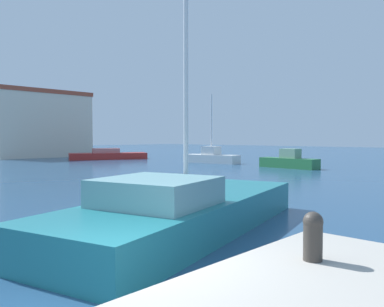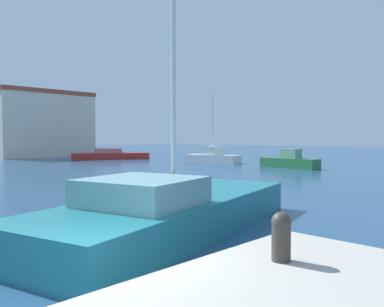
{
  "view_description": "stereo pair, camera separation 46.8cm",
  "coord_description": "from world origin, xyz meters",
  "px_view_note": "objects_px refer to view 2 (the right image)",
  "views": [
    {
      "loc": [
        -2.91,
        -4.06,
        2.38
      ],
      "look_at": [
        18.85,
        16.57,
        1.15
      ],
      "focal_mm": 36.78,
      "sensor_mm": 36.0,
      "label": 1
    },
    {
      "loc": [
        -2.58,
        -4.39,
        2.38
      ],
      "look_at": [
        18.85,
        16.57,
        1.15
      ],
      "focal_mm": 36.78,
      "sensor_mm": 36.0,
      "label": 2
    }
  ],
  "objects_px": {
    "sailboat_white_distant_east": "(212,157)",
    "motorboat_green_inner_mooring": "(289,161)",
    "mooring_bollard": "(281,234)",
    "sailboat_teal_center_channel": "(170,209)",
    "motorboat_red_far_left": "(110,155)"
  },
  "relations": [
    {
      "from": "sailboat_white_distant_east",
      "to": "motorboat_green_inner_mooring",
      "type": "bearing_deg",
      "value": -92.73
    },
    {
      "from": "mooring_bollard",
      "to": "motorboat_green_inner_mooring",
      "type": "relative_size",
      "value": 0.12
    },
    {
      "from": "sailboat_white_distant_east",
      "to": "sailboat_teal_center_channel",
      "type": "xyz_separation_m",
      "value": [
        -20.8,
        -16.92,
        0.02
      ]
    },
    {
      "from": "mooring_bollard",
      "to": "motorboat_red_far_left",
      "type": "xyz_separation_m",
      "value": [
        20.31,
        34.0,
        -0.76
      ]
    },
    {
      "from": "sailboat_teal_center_channel",
      "to": "motorboat_red_far_left",
      "type": "relative_size",
      "value": 1.58
    },
    {
      "from": "motorboat_green_inner_mooring",
      "to": "sailboat_white_distant_east",
      "type": "bearing_deg",
      "value": 87.27
    },
    {
      "from": "sailboat_white_distant_east",
      "to": "sailboat_teal_center_channel",
      "type": "relative_size",
      "value": 0.48
    },
    {
      "from": "mooring_bollard",
      "to": "motorboat_green_inner_mooring",
      "type": "bearing_deg",
      "value": 30.21
    },
    {
      "from": "sailboat_white_distant_east",
      "to": "motorboat_red_far_left",
      "type": "height_order",
      "value": "sailboat_white_distant_east"
    },
    {
      "from": "motorboat_green_inner_mooring",
      "to": "sailboat_teal_center_channel",
      "type": "xyz_separation_m",
      "value": [
        -20.41,
        -8.61,
        0.06
      ]
    },
    {
      "from": "sailboat_white_distant_east",
      "to": "mooring_bollard",
      "type": "bearing_deg",
      "value": -137.09
    },
    {
      "from": "sailboat_white_distant_east",
      "to": "motorboat_green_inner_mooring",
      "type": "distance_m",
      "value": 8.32
    },
    {
      "from": "mooring_bollard",
      "to": "sailboat_white_distant_east",
      "type": "xyz_separation_m",
      "value": [
        23.26,
        21.62,
        -0.64
      ]
    },
    {
      "from": "sailboat_white_distant_east",
      "to": "motorboat_green_inner_mooring",
      "type": "relative_size",
      "value": 1.32
    },
    {
      "from": "mooring_bollard",
      "to": "sailboat_white_distant_east",
      "type": "distance_m",
      "value": 31.76
    }
  ]
}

